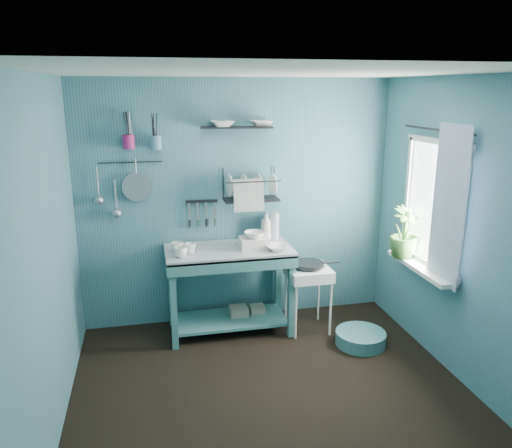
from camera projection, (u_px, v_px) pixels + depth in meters
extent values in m
plane|color=black|center=(272.00, 394.00, 4.04)|extent=(3.20, 3.20, 0.00)
plane|color=silver|center=(276.00, 72.00, 3.38)|extent=(3.20, 3.20, 0.00)
plane|color=#386B74|center=(238.00, 203.00, 5.13)|extent=(3.20, 0.00, 3.20)
plane|color=#386B74|center=(355.00, 345.00, 2.30)|extent=(3.20, 0.00, 3.20)
plane|color=#386B74|center=(46.00, 263.00, 3.38)|extent=(0.00, 3.00, 3.00)
plane|color=#386B74|center=(465.00, 234.00, 4.04)|extent=(0.00, 3.00, 3.00)
cube|color=#377470|center=(230.00, 290.00, 5.00)|extent=(1.32, 0.80, 0.88)
imported|color=white|center=(181.00, 252.00, 4.62)|extent=(0.12, 0.12, 0.10)
imported|color=white|center=(190.00, 248.00, 4.73)|extent=(0.14, 0.14, 0.09)
imported|color=white|center=(177.00, 247.00, 4.77)|extent=(0.17, 0.17, 0.10)
cube|color=silver|center=(254.00, 243.00, 4.90)|extent=(0.28, 0.22, 0.10)
imported|color=white|center=(254.00, 235.00, 4.88)|extent=(0.20, 0.19, 0.06)
imported|color=silver|center=(266.00, 226.00, 5.12)|extent=(0.11, 0.12, 0.30)
cylinder|color=silver|center=(275.00, 226.00, 5.16)|extent=(0.09, 0.09, 0.28)
imported|color=white|center=(277.00, 247.00, 4.83)|extent=(0.22, 0.22, 0.05)
cube|color=white|center=(308.00, 299.00, 5.05)|extent=(0.45, 0.45, 0.67)
cylinder|color=black|center=(309.00, 264.00, 4.95)|extent=(0.30, 0.30, 0.03)
cube|color=black|center=(202.00, 201.00, 5.01)|extent=(0.32, 0.03, 0.03)
cube|color=black|center=(251.00, 185.00, 4.97)|extent=(0.57, 0.30, 0.32)
cube|color=black|center=(237.00, 127.00, 4.82)|extent=(0.72, 0.28, 0.01)
imported|color=white|center=(222.00, 124.00, 4.78)|extent=(0.24, 0.24, 0.06)
imported|color=white|center=(261.00, 119.00, 4.85)|extent=(0.24, 0.24, 0.05)
cylinder|color=#9D1D5E|center=(129.00, 142.00, 4.66)|extent=(0.11, 0.11, 0.13)
cylinder|color=teal|center=(156.00, 143.00, 4.71)|extent=(0.11, 0.11, 0.13)
cylinder|color=#9D9EA4|center=(137.00, 187.00, 4.81)|extent=(0.28, 0.03, 0.28)
cylinder|color=#9D9EA4|center=(98.00, 182.00, 4.73)|extent=(0.01, 0.01, 0.30)
cylinder|color=#9D9EA4|center=(116.00, 196.00, 4.80)|extent=(0.01, 0.01, 0.30)
cylinder|color=black|center=(130.00, 162.00, 4.76)|extent=(0.60, 0.01, 0.01)
plane|color=white|center=(434.00, 204.00, 4.42)|extent=(0.00, 1.10, 1.10)
cube|color=white|center=(420.00, 267.00, 4.56)|extent=(0.16, 0.95, 0.04)
plane|color=silver|center=(448.00, 207.00, 4.12)|extent=(0.00, 1.35, 1.35)
cylinder|color=black|center=(437.00, 130.00, 4.24)|extent=(0.02, 1.05, 0.02)
imported|color=#376327|center=(404.00, 232.00, 4.72)|extent=(0.36, 0.36, 0.49)
cube|color=gray|center=(239.00, 317.00, 5.15)|extent=(0.18, 0.18, 0.22)
cube|color=gray|center=(257.00, 315.00, 5.22)|extent=(0.15, 0.15, 0.20)
cylinder|color=teal|center=(360.00, 338.00, 4.81)|extent=(0.48, 0.48, 0.13)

